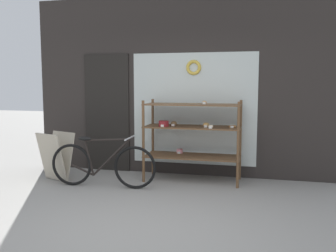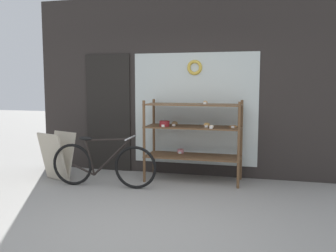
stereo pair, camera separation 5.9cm
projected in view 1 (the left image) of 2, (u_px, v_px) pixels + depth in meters
name	position (u px, v px, depth m)	size (l,w,h in m)	color
ground_plane	(137.00, 224.00, 4.23)	(30.00, 30.00, 0.00)	gray
storefront_facade	(180.00, 88.00, 6.44)	(5.39, 0.13, 3.09)	#2D2826
display_case	(192.00, 131.00, 6.04)	(1.54, 0.58, 1.32)	brown
bicycle	(102.00, 164.00, 5.72)	(1.68, 0.46, 0.79)	black
sandwich_board	(56.00, 156.00, 6.11)	(0.63, 0.55, 0.78)	#B2A893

